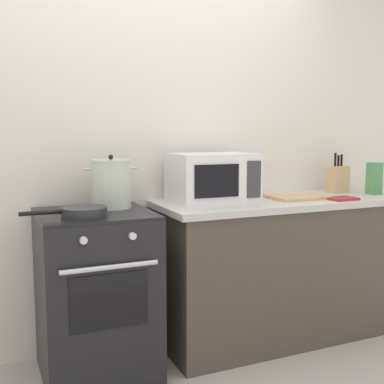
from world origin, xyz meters
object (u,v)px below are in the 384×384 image
stock_pot (111,184)px  oven_mitt (342,199)px  pasta_box (374,178)px  stove (96,294)px  frying_pan (83,212)px  cutting_board (297,197)px  knife_block (338,179)px  microwave (213,178)px

stock_pot → oven_mitt: 1.46m
pasta_box → stove: bearing=179.1°
frying_pan → cutting_board: size_ratio=1.20×
oven_mitt → stock_pot: bearing=169.4°
frying_pan → pasta_box: size_ratio=1.96×
stove → oven_mitt: oven_mitt is taller
stove → stock_pot: size_ratio=2.94×
stove → oven_mitt: size_ratio=5.11×
knife_block → microwave: bearing=-176.5°
knife_block → oven_mitt: 0.38m
stock_pot → pasta_box: 1.82m
stock_pot → microwave: bearing=-2.6°
stove → cutting_board: (1.32, 0.00, 0.47)m
microwave → knife_block: (1.02, 0.06, -0.05)m
microwave → cutting_board: size_ratio=1.39×
cutting_board → knife_block: 0.47m
oven_mitt → pasta_box: bearing=18.4°
stove → pasta_box: (1.94, -0.03, 0.57)m
cutting_board → pasta_box: size_ratio=1.64×
frying_pan → microwave: (0.83, 0.21, 0.12)m
cutting_board → stove: bearing=-180.0°
frying_pan → oven_mitt: frying_pan is taller
stove → knife_block: size_ratio=3.24×
stock_pot → pasta_box: size_ratio=1.42×
stock_pot → knife_block: bearing=1.2°
frying_pan → knife_block: (1.85, 0.27, 0.07)m
stove → frying_pan: frying_pan is taller
knife_block → oven_mitt: knife_block is taller
stock_pot → frying_pan: bearing=-131.5°
microwave → knife_block: size_ratio=1.76×
oven_mitt → stove: bearing=174.1°
stock_pot → microwave: stock_pot is taller
pasta_box → knife_block: bearing=135.4°
stove → microwave: bearing=6.1°
frying_pan → oven_mitt: bearing=-1.1°
stove → microwave: (0.75, 0.08, 0.61)m
frying_pan → oven_mitt: size_ratio=2.40×
frying_pan → cutting_board: 1.41m
cutting_board → pasta_box: 0.63m
stock_pot → knife_block: (1.65, 0.03, -0.04)m
stove → cutting_board: size_ratio=2.56×
stock_pot → stove: bearing=-138.7°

